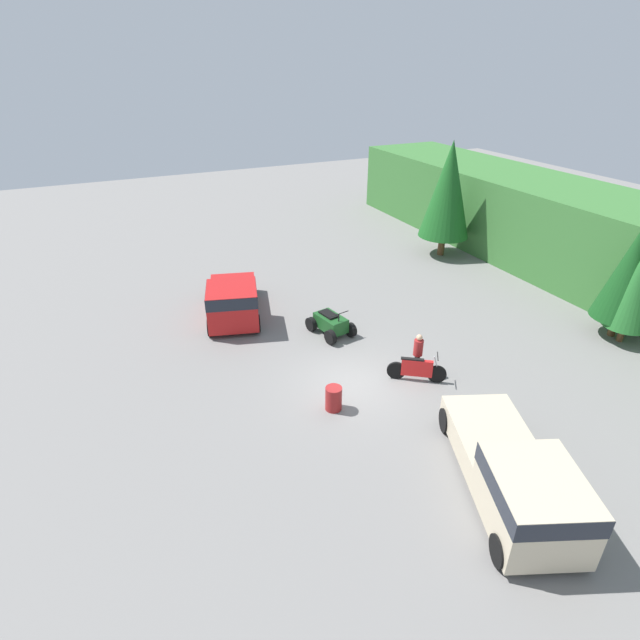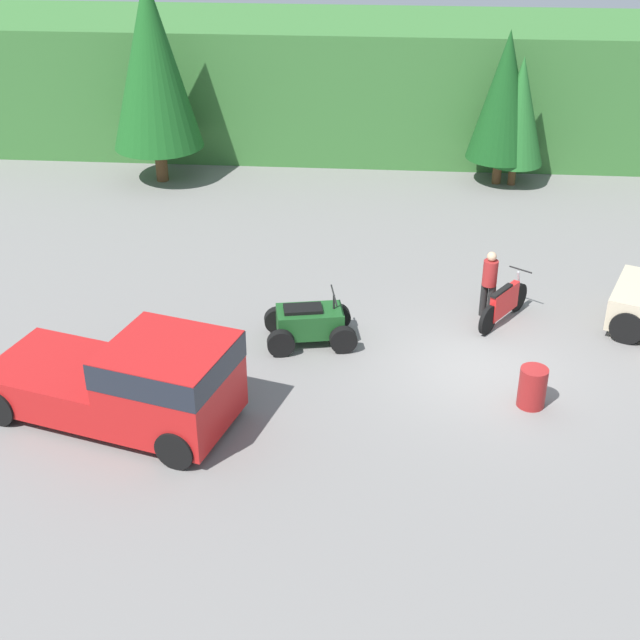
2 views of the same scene
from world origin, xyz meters
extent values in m
plane|color=slate|center=(0.00, 0.00, 0.00)|extent=(80.00, 80.00, 0.00)
cube|color=#387033|center=(0.00, 16.00, 2.27)|extent=(44.00, 6.00, 4.55)
cylinder|color=brown|center=(-9.86, 11.34, 0.61)|extent=(0.40, 0.40, 1.21)
cone|color=#19561E|center=(-9.86, 11.34, 3.98)|extent=(2.97, 2.97, 5.53)
cylinder|color=brown|center=(1.47, 11.98, 0.46)|extent=(0.30, 0.30, 0.91)
cone|color=#144719|center=(1.47, 11.98, 2.99)|extent=(2.23, 2.23, 4.15)
cylinder|color=brown|center=(1.96, 11.89, 0.38)|extent=(0.26, 0.26, 0.77)
cone|color=#236628|center=(1.96, 11.89, 2.52)|extent=(1.88, 1.88, 3.50)
cube|color=red|center=(-6.25, -2.80, 1.07)|extent=(2.77, 2.71, 1.71)
cube|color=#1E232D|center=(-6.25, -2.80, 1.63)|extent=(2.79, 2.73, 0.55)
cube|color=red|center=(-8.67, -2.11, 0.61)|extent=(3.25, 2.84, 0.79)
cylinder|color=black|center=(-5.38, -2.00, 0.40)|extent=(0.84, 0.49, 0.79)
cylinder|color=black|center=(-5.93, -3.93, 0.40)|extent=(0.84, 0.49, 0.79)
cylinder|color=black|center=(-9.23, -0.91, 0.40)|extent=(0.84, 0.49, 0.79)
cylinder|color=black|center=(-9.78, -2.84, 0.40)|extent=(0.84, 0.49, 0.79)
cylinder|color=black|center=(3.50, 1.49, 0.40)|extent=(0.84, 0.56, 0.79)
cylinder|color=black|center=(1.15, 2.86, 0.36)|extent=(0.49, 0.65, 0.72)
cylinder|color=black|center=(0.30, 1.62, 0.36)|extent=(0.49, 0.65, 0.72)
cube|color=red|center=(0.73, 2.24, 0.55)|extent=(0.79, 1.05, 0.67)
cylinder|color=#B7B7BC|center=(1.12, 2.81, 0.75)|extent=(0.20, 0.27, 0.76)
cylinder|color=black|center=(1.12, 2.81, 1.14)|extent=(0.52, 0.37, 0.04)
cube|color=black|center=(0.62, 2.08, 0.92)|extent=(0.60, 0.78, 0.06)
cylinder|color=black|center=(-3.26, 1.56, 0.31)|extent=(0.66, 0.34, 0.63)
cylinder|color=black|center=(-3.05, 0.48, 0.31)|extent=(0.66, 0.34, 0.63)
cylinder|color=black|center=(-4.67, 1.29, 0.31)|extent=(0.66, 0.34, 0.63)
cylinder|color=black|center=(-4.46, 0.21, 0.31)|extent=(0.66, 0.34, 0.63)
cube|color=#194C1E|center=(-3.86, 0.89, 0.54)|extent=(1.65, 1.12, 0.61)
cylinder|color=black|center=(-3.31, 0.99, 1.02)|extent=(0.06, 0.06, 0.35)
cylinder|color=black|center=(-3.31, 0.99, 1.19)|extent=(0.23, 1.02, 0.04)
cube|color=black|center=(-4.02, 0.86, 0.88)|extent=(0.96, 0.64, 0.08)
cylinder|color=black|center=(0.27, 2.54, 0.43)|extent=(0.24, 0.24, 0.85)
cylinder|color=black|center=(0.44, 2.45, 0.43)|extent=(0.24, 0.24, 0.85)
cylinder|color=maroon|center=(0.36, 2.49, 1.17)|extent=(0.48, 0.48, 0.64)
sphere|color=tan|center=(0.36, 2.49, 1.61)|extent=(0.31, 0.31, 0.23)
cylinder|color=maroon|center=(0.96, -1.35, 0.44)|extent=(0.58, 0.58, 0.88)
camera|label=1|loc=(13.34, -7.61, 10.90)|focal=28.00mm
camera|label=2|loc=(-2.17, -17.05, 10.56)|focal=50.00mm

